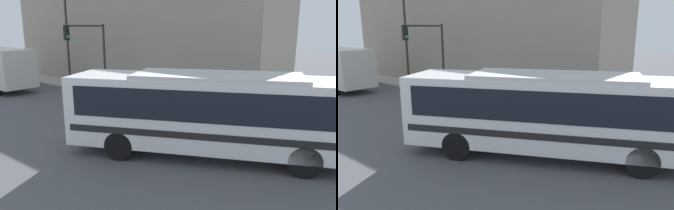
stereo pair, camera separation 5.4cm
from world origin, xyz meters
The scene contains 9 objects.
ground_plane centered at (0.00, 0.00, 0.00)m, with size 120.00×120.00×0.00m, color #515156.
sidewalk centered at (5.72, 20.00, 0.09)m, with size 2.43×70.00×0.18m.
building_facade centered at (9.93, 13.35, 5.06)m, with size 6.00×24.70×10.11m.
city_bus centered at (-0.18, -0.38, 1.80)m, with size 6.83×10.81×3.09m.
fire_hydrant centered at (5.10, 3.67, 0.53)m, with size 0.21×0.28×0.71m.
traffic_light_pole centered at (4.06, 11.84, 3.48)m, with size 3.28×0.35×4.76m.
parking_meter centered at (5.10, 8.28, 1.00)m, with size 0.14×0.14×1.20m.
street_lamp centered at (4.98, 16.22, 4.64)m, with size 2.82×0.28×7.51m.
pedestrian_near_corner centered at (5.53, 9.96, 0.99)m, with size 0.34×0.34×1.61m.
Camera 1 is at (-10.26, -6.11, 4.70)m, focal length 35.00 mm.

